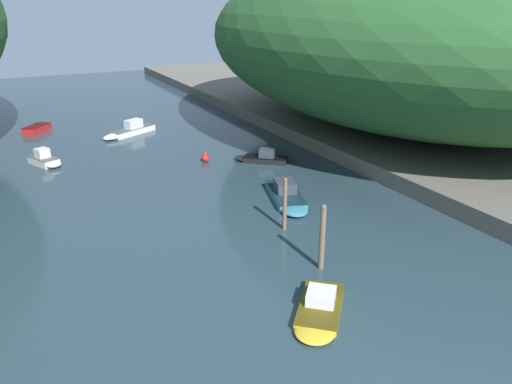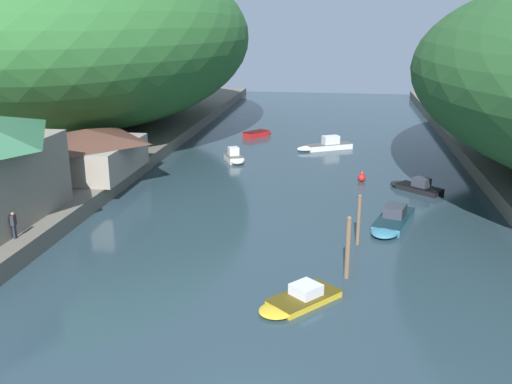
{
  "view_description": "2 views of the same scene",
  "coord_description": "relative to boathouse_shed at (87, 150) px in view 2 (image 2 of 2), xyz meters",
  "views": [
    {
      "loc": [
        -10.1,
        -6.73,
        13.53
      ],
      "look_at": [
        2.93,
        18.83,
        2.35
      ],
      "focal_mm": 35.0,
      "sensor_mm": 36.0,
      "label": 1
    },
    {
      "loc": [
        2.96,
        -17.24,
        14.13
      ],
      "look_at": [
        -2.67,
        20.06,
        2.52
      ],
      "focal_mm": 40.0,
      "sensor_mm": 36.0,
      "label": 2
    }
  ],
  "objects": [
    {
      "name": "water_surface",
      "position": [
        18.43,
        2.42,
        -3.23
      ],
      "size": [
        130.0,
        130.0,
        0.0
      ],
      "primitive_type": "plane",
      "color": "#283D47",
      "rests_on": "ground"
    },
    {
      "name": "person_on_quay",
      "position": [
        2.12,
        -15.12,
        -1.0
      ],
      "size": [
        0.24,
        0.39,
        1.69
      ],
      "rotation": [
        0.0,
        0.0,
        1.63
      ],
      "color": "#282D3D",
      "rests_on": "left_bank"
    },
    {
      "name": "boat_cabin_cruiser",
      "position": [
        10.81,
        10.62,
        -2.79
      ],
      "size": [
        2.8,
        3.83,
        1.42
      ],
      "rotation": [
        0.0,
        0.0,
        3.58
      ],
      "color": "silver",
      "rests_on": "water_surface"
    },
    {
      "name": "boat_far_right_bank",
      "position": [
        19.61,
        -18.52,
        -2.94
      ],
      "size": [
        4.52,
        4.81,
        0.95
      ],
      "rotation": [
        0.0,
        0.0,
        2.42
      ],
      "color": "gold",
      "rests_on": "water_surface"
    },
    {
      "name": "channel_buoy_near",
      "position": [
        23.43,
        5.14,
        -2.82
      ],
      "size": [
        0.7,
        0.7,
        1.05
      ],
      "color": "red",
      "rests_on": "water_surface"
    },
    {
      "name": "mooring_post_second",
      "position": [
        22.07,
        -15.0,
        -1.37
      ],
      "size": [
        0.3,
        0.3,
        3.7
      ],
      "color": "brown",
      "rests_on": "water_surface"
    },
    {
      "name": "mooring_post_middle",
      "position": [
        22.78,
        -9.88,
        -1.52
      ],
      "size": [
        0.26,
        0.26,
        3.4
      ],
      "color": "brown",
      "rests_on": "water_surface"
    },
    {
      "name": "boat_small_dinghy",
      "position": [
        27.84,
        3.0,
        -2.86
      ],
      "size": [
        4.61,
        4.17,
        1.22
      ],
      "rotation": [
        0.0,
        0.0,
        0.88
      ],
      "color": "black",
      "rests_on": "water_surface"
    },
    {
      "name": "boat_yellow_tender",
      "position": [
        25.24,
        -6.03,
        -2.84
      ],
      "size": [
        3.77,
        6.8,
        1.28
      ],
      "rotation": [
        0.0,
        0.0,
        2.84
      ],
      "color": "teal",
      "rests_on": "water_surface"
    },
    {
      "name": "hillside_left",
      "position": [
        -8.77,
        21.84,
        8.47
      ],
      "size": [
        37.59,
        52.62,
        20.89
      ],
      "color": "#2D662D",
      "rests_on": "left_bank"
    },
    {
      "name": "left_bank",
      "position": [
        -7.67,
        2.42,
        -2.6
      ],
      "size": [
        22.0,
        120.0,
        1.26
      ],
      "color": "#666056",
      "rests_on": "ground"
    },
    {
      "name": "boat_far_upstream",
      "position": [
        19.65,
        17.5,
        -2.77
      ],
      "size": [
        6.39,
        4.35,
        1.52
      ],
      "rotation": [
        0.0,
        0.0,
        2.07
      ],
      "color": "white",
      "rests_on": "water_surface"
    },
    {
      "name": "boathouse_shed",
      "position": [
        0.0,
        0.0,
        0.0
      ],
      "size": [
        8.31,
        9.94,
        3.82
      ],
      "color": "gray",
      "rests_on": "left_bank"
    },
    {
      "name": "boat_white_cruiser",
      "position": [
        11.39,
        23.77,
        -2.88
      ],
      "size": [
        3.56,
        4.03,
        0.7
      ],
      "rotation": [
        0.0,
        0.0,
        5.63
      ],
      "color": "red",
      "rests_on": "water_surface"
    }
  ]
}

